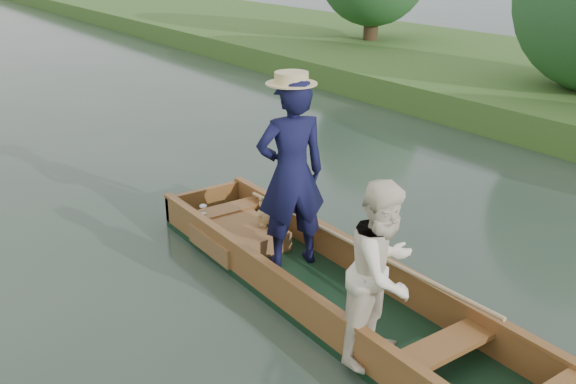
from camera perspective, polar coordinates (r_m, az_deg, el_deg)
ground at (r=6.65m, az=3.02°, el=-9.21°), size 120.00×120.00×0.00m
punt at (r=6.28m, az=2.81°, el=-4.16°), size 1.30×5.00×2.16m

